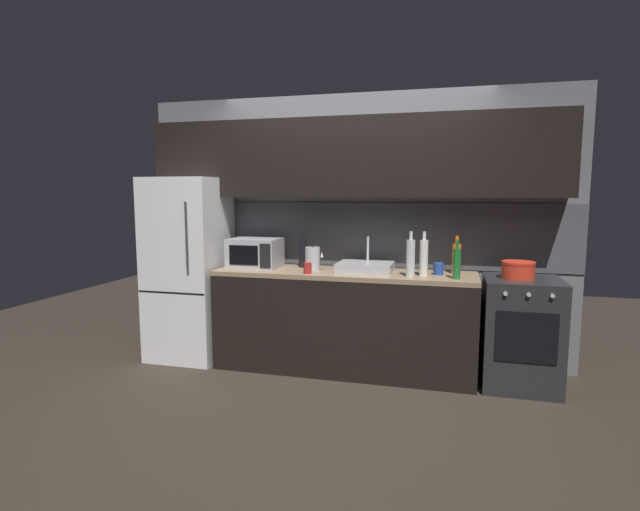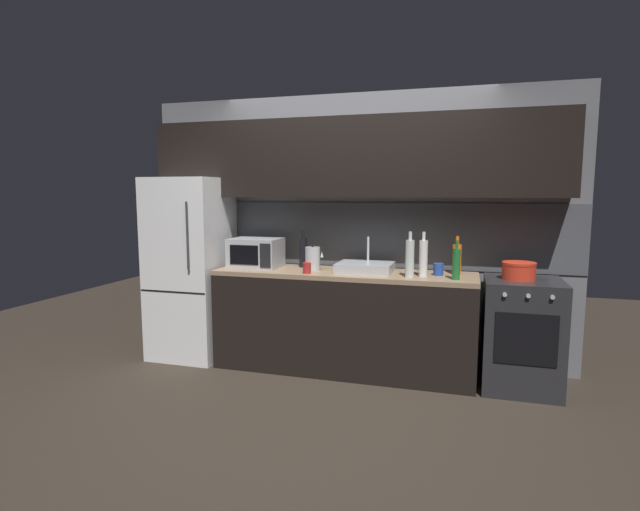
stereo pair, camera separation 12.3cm
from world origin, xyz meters
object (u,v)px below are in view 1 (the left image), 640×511
Objects in this scene: cooking_pot at (518,270)px; wine_bottle_dark at (303,252)px; mug_red at (308,268)px; refrigerator at (189,268)px; wine_bottle_orange at (456,258)px; mug_blue at (438,269)px; wine_bottle_white at (424,257)px; wine_bottle_clear at (411,258)px; oven_range at (521,333)px; microwave at (255,253)px; wine_bottle_green at (457,263)px; kettle at (313,259)px.

wine_bottle_dark is at bearing 175.47° from cooking_pot.
refrigerator is at bearing 170.86° from mug_red.
wine_bottle_orange is at bearing 2.87° from refrigerator.
mug_blue reaches higher than mug_red.
wine_bottle_clear is (-0.10, -0.07, 0.00)m from wine_bottle_white.
microwave reaches higher than oven_range.
wine_bottle_clear is (2.12, -0.15, 0.19)m from refrigerator.
wine_bottle_clear is at bearing -143.66° from wine_bottle_orange.
wine_bottle_orange is 0.20m from mug_blue.
wine_bottle_green is at bearing -163.52° from oven_range.
cooking_pot is at bearing 5.62° from wine_bottle_white.
kettle is 0.71× the size of wine_bottle_orange.
wine_bottle_clear reaches higher than microwave.
cooking_pot is at bearing -4.53° from wine_bottle_dark.
kettle reaches higher than oven_range.
wine_bottle_orange is at bearing 165.54° from cooking_pot.
wine_bottle_clear is at bearing -170.28° from cooking_pot.
cooking_pot is (0.85, 0.15, -0.09)m from wine_bottle_clear.
wine_bottle_orange reaches higher than microwave.
refrigerator is 2.13m from wine_bottle_clear.
wine_bottle_dark is 1.88m from cooking_pot.
wine_bottle_orange is (1.81, 0.11, -0.00)m from microwave.
wine_bottle_white is (2.22, -0.07, 0.19)m from refrigerator.
microwave is at bearing 1.55° from refrigerator.
wine_bottle_dark is (1.10, 0.15, 0.18)m from refrigerator.
wine_bottle_white is at bearing -141.13° from mug_blue.
refrigerator is 4.59× the size of wine_bottle_clear.
wine_bottle_green is 0.85× the size of wine_bottle_white.
mug_blue is (0.22, 0.17, -0.11)m from wine_bottle_clear.
refrigerator is at bearing 176.39° from wine_bottle_green.
mug_red is 0.36× the size of cooking_pot.
wine_bottle_green is at bearing -161.96° from cooking_pot.
microwave is 0.56m from kettle.
wine_bottle_clear is at bearing -16.10° from wine_bottle_dark.
wine_bottle_white reaches higher than oven_range.
oven_range is 1.86m from kettle.
wine_bottle_orange reaches higher than cooking_pot.
wine_bottle_orange is at bearing 35.05° from mug_blue.
oven_range is at bearing -0.48° from microwave.
wine_bottle_orange is 3.43× the size of mug_red.
wine_bottle_clear reaches higher than oven_range.
oven_range is 9.45× the size of mug_red.
wine_bottle_dark is (-1.91, 0.15, 0.59)m from oven_range.
refrigerator is 2.50m from wine_bottle_orange.
wine_bottle_green is 0.28m from wine_bottle_white.
kettle is (1.24, -0.00, 0.14)m from refrigerator.
wine_bottle_white is at bearing -174.80° from oven_range.
mug_blue is (0.12, 0.10, -0.11)m from wine_bottle_white.
wine_bottle_dark is 0.90× the size of wine_bottle_clear.
oven_range is 3.87× the size of kettle.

